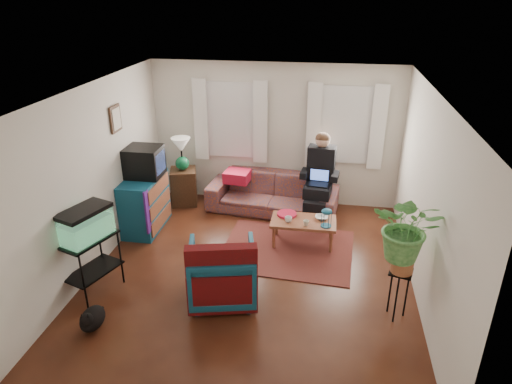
% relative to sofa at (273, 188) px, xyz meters
% --- Properties ---
extents(floor, '(4.50, 5.00, 0.01)m').
position_rel_sofa_xyz_m(floor, '(-0.03, -2.05, -0.45)').
color(floor, '#4F2B14').
rests_on(floor, ground).
extents(ceiling, '(4.50, 5.00, 0.01)m').
position_rel_sofa_xyz_m(ceiling, '(-0.03, -2.05, 2.15)').
color(ceiling, white).
rests_on(ceiling, wall_back).
extents(wall_back, '(4.50, 0.01, 2.60)m').
position_rel_sofa_xyz_m(wall_back, '(-0.03, 0.45, 0.85)').
color(wall_back, silver).
rests_on(wall_back, floor).
extents(wall_front, '(4.50, 0.01, 2.60)m').
position_rel_sofa_xyz_m(wall_front, '(-0.03, -4.55, 0.85)').
color(wall_front, silver).
rests_on(wall_front, floor).
extents(wall_left, '(0.01, 5.00, 2.60)m').
position_rel_sofa_xyz_m(wall_left, '(-2.28, -2.05, 0.85)').
color(wall_left, silver).
rests_on(wall_left, floor).
extents(wall_right, '(0.01, 5.00, 2.60)m').
position_rel_sofa_xyz_m(wall_right, '(2.22, -2.05, 0.85)').
color(wall_right, silver).
rests_on(wall_right, floor).
extents(window_left, '(1.08, 0.04, 1.38)m').
position_rel_sofa_xyz_m(window_left, '(-0.83, 0.43, 1.10)').
color(window_left, white).
rests_on(window_left, wall_back).
extents(window_right, '(1.08, 0.04, 1.38)m').
position_rel_sofa_xyz_m(window_right, '(1.22, 0.43, 1.10)').
color(window_right, white).
rests_on(window_right, wall_back).
extents(curtains_left, '(1.36, 0.06, 1.50)m').
position_rel_sofa_xyz_m(curtains_left, '(-0.83, 0.35, 1.10)').
color(curtains_left, white).
rests_on(curtains_left, wall_back).
extents(curtains_right, '(1.36, 0.06, 1.50)m').
position_rel_sofa_xyz_m(curtains_right, '(1.22, 0.35, 1.10)').
color(curtains_right, white).
rests_on(curtains_right, wall_back).
extents(picture_frame, '(0.04, 0.32, 0.40)m').
position_rel_sofa_xyz_m(picture_frame, '(-2.25, -1.20, 1.50)').
color(picture_frame, '#3D2616').
rests_on(picture_frame, wall_left).
extents(area_rug, '(2.10, 1.72, 0.01)m').
position_rel_sofa_xyz_m(area_rug, '(0.41, -1.35, -0.45)').
color(area_rug, maroon).
rests_on(area_rug, floor).
extents(sofa, '(2.40, 1.17, 0.91)m').
position_rel_sofa_xyz_m(sofa, '(0.00, 0.00, 0.00)').
color(sofa, brown).
rests_on(sofa, floor).
extents(seated_person, '(0.66, 0.77, 1.38)m').
position_rel_sofa_xyz_m(seated_person, '(0.83, -0.09, 0.24)').
color(seated_person, black).
rests_on(seated_person, sofa).
extents(side_table, '(0.58, 0.58, 0.68)m').
position_rel_sofa_xyz_m(side_table, '(-1.68, 0.03, -0.11)').
color(side_table, '#3D2616').
rests_on(side_table, floor).
extents(table_lamp, '(0.43, 0.43, 0.62)m').
position_rel_sofa_xyz_m(table_lamp, '(-1.68, 0.03, 0.52)').
color(table_lamp, white).
rests_on(table_lamp, side_table).
extents(dresser, '(0.51, 1.03, 0.92)m').
position_rel_sofa_xyz_m(dresser, '(-2.02, -1.01, 0.01)').
color(dresser, '#106163').
rests_on(dresser, floor).
extents(crt_tv, '(0.56, 0.51, 0.49)m').
position_rel_sofa_xyz_m(crt_tv, '(-2.00, -0.91, 0.71)').
color(crt_tv, black).
rests_on(crt_tv, dresser).
extents(aquarium_stand, '(0.63, 0.83, 0.82)m').
position_rel_sofa_xyz_m(aquarium_stand, '(-2.03, -2.81, -0.04)').
color(aquarium_stand, black).
rests_on(aquarium_stand, floor).
extents(aquarium, '(0.57, 0.75, 0.43)m').
position_rel_sofa_xyz_m(aquarium, '(-2.03, -2.81, 0.58)').
color(aquarium, '#7FD899').
rests_on(aquarium, aquarium_stand).
extents(black_cat, '(0.33, 0.44, 0.34)m').
position_rel_sofa_xyz_m(black_cat, '(-1.71, -3.51, -0.28)').
color(black_cat, black).
rests_on(black_cat, floor).
extents(armchair, '(1.00, 0.96, 0.86)m').
position_rel_sofa_xyz_m(armchair, '(-0.31, -2.67, -0.02)').
color(armchair, navy).
rests_on(armchair, floor).
extents(serape_throw, '(0.89, 0.39, 0.71)m').
position_rel_sofa_xyz_m(serape_throw, '(-0.23, -3.00, 0.16)').
color(serape_throw, '#9E0A0A').
rests_on(serape_throw, armchair).
extents(coffee_table, '(1.02, 0.56, 0.42)m').
position_rel_sofa_xyz_m(coffee_table, '(0.64, -1.11, -0.24)').
color(coffee_table, brown).
rests_on(coffee_table, floor).
extents(cup_a, '(0.12, 0.12, 0.09)m').
position_rel_sofa_xyz_m(cup_a, '(0.41, -1.20, 0.01)').
color(cup_a, white).
rests_on(cup_a, coffee_table).
extents(cup_b, '(0.09, 0.09, 0.09)m').
position_rel_sofa_xyz_m(cup_b, '(0.68, -1.28, 0.01)').
color(cup_b, beige).
rests_on(cup_b, coffee_table).
extents(bowl, '(0.20, 0.20, 0.05)m').
position_rel_sofa_xyz_m(bowl, '(0.91, -1.02, -0.01)').
color(bowl, white).
rests_on(bowl, coffee_table).
extents(snack_tray, '(0.32, 0.32, 0.04)m').
position_rel_sofa_xyz_m(snack_tray, '(0.36, -0.97, -0.02)').
color(snack_tray, '#B21414').
rests_on(snack_tray, coffee_table).
extents(birdcage, '(0.17, 0.17, 0.30)m').
position_rel_sofa_xyz_m(birdcage, '(0.99, -1.25, 0.11)').
color(birdcage, '#115B6B').
rests_on(birdcage, coffee_table).
extents(plant_stand, '(0.35, 0.35, 0.67)m').
position_rel_sofa_xyz_m(plant_stand, '(1.90, -2.70, -0.12)').
color(plant_stand, black).
rests_on(plant_stand, floor).
extents(potted_plant, '(0.91, 0.84, 0.85)m').
position_rel_sofa_xyz_m(potted_plant, '(1.90, -2.70, 0.68)').
color(potted_plant, '#599947').
rests_on(potted_plant, plant_stand).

